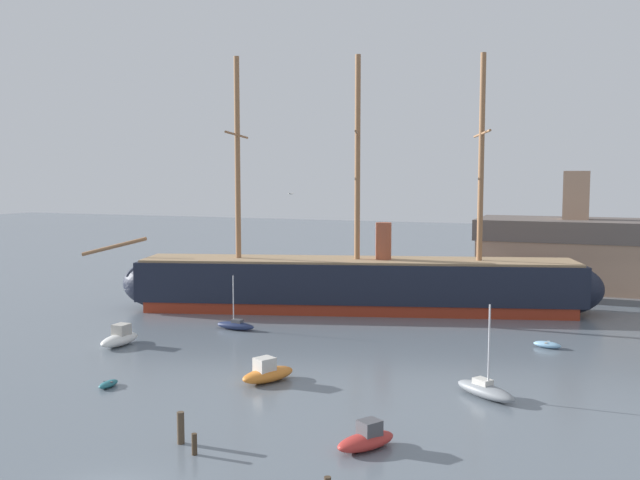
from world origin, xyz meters
The scene contains 13 objects.
tall_ship centered at (-3.66, 48.56, 3.14)m, with size 58.38×22.15×28.83m.
dinghy_foreground_left centered at (-11.31, 14.43, 0.23)m, with size 0.90×1.96×0.46m.
motorboat_foreground_right centered at (9.79, 10.45, 0.57)m, with size 3.45×4.11×1.62m.
motorboat_near_centre centered at (-1.07, 19.95, 0.66)m, with size 3.72×4.85×1.89m.
motorboat_mid_left centered at (-18.50, 25.04, 0.67)m, with size 2.00×4.61×1.92m.
sailboat_mid_right centered at (14.68, 22.20, 0.56)m, with size 5.04×4.16×6.62m.
sailboat_alongside_bow centered at (-11.82, 34.67, 0.46)m, with size 4.27×1.49×5.49m.
dinghy_alongside_stern centered at (17.79, 38.49, 0.29)m, with size 2.66×1.64×0.58m.
dinghy_distant_centre centered at (0.76, 65.95, 0.26)m, with size 1.56×2.38×0.52m.
mooring_piling_left_pair centered at (-0.42, 7.24, 0.94)m, with size 0.42×0.42×1.87m, color #4C3D2D.
mooring_piling_right_pair centered at (1.17, 6.14, 0.61)m, with size 0.31×0.31×1.21m, color #423323.
dockside_warehouse_right centered at (26.05, 69.99, 4.92)m, with size 41.75×14.88×16.04m.
seagull_in_flight centered at (-1.67, 25.76, 13.97)m, with size 0.41×1.09×0.13m.
Camera 1 is at (21.37, -25.77, 15.43)m, focal length 38.88 mm.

